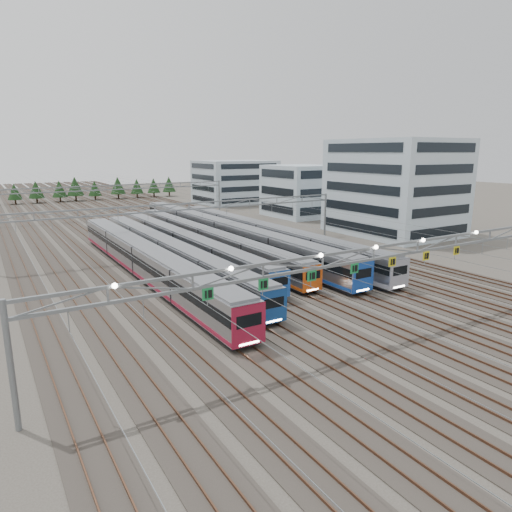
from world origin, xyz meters
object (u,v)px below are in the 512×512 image
gantry_mid (189,212)px  gantry_far (115,191)px  train_d (206,239)px  gantry_near (374,256)px  train_c (181,242)px  depot_bldg_north (235,182)px  train_e (222,232)px  train_f (264,235)px  depot_bldg_south (395,187)px  train_b (168,252)px  train_a (144,260)px  depot_bldg_mid (300,191)px

gantry_mid → gantry_far: 45.00m
train_d → gantry_near: (-2.30, -38.89, 5.06)m
train_c → depot_bldg_north: bearing=54.8°
train_d → train_e: train_e is taller
gantry_far → train_f: bearing=-77.2°
train_c → depot_bldg_south: 43.57m
gantry_mid → depot_bldg_south: depot_bldg_south is taller
gantry_far → depot_bldg_south: 64.73m
train_e → depot_bldg_south: bearing=-11.7°
gantry_mid → depot_bldg_south: 41.05m
train_f → depot_bldg_north: size_ratio=2.63×
train_f → gantry_mid: size_ratio=1.02×
train_d → depot_bldg_south: size_ratio=2.53×
gantry_far → gantry_mid: bearing=-90.0°
depot_bldg_south → depot_bldg_north: size_ratio=1.00×
gantry_far → depot_bldg_south: bearing=-51.1°
train_d → depot_bldg_south: depot_bldg_south is taller
train_b → depot_bldg_north: depot_bldg_north is taller
train_b → gantry_far: bearing=82.7°
train_a → depot_bldg_mid: size_ratio=3.32×
train_b → gantry_mid: size_ratio=0.95×
train_f → gantry_near: 37.64m
gantry_far → depot_bldg_mid: depot_bldg_mid is taller
train_a → depot_bldg_mid: 62.23m
train_c → depot_bldg_mid: size_ratio=3.42×
train_c → gantry_near: 38.65m
gantry_mid → depot_bldg_south: bearing=-7.5°
train_d → gantry_far: 46.49m
train_a → train_e: (18.00, 13.24, -0.01)m
train_b → train_e: train_e is taller
train_f → gantry_far: 50.97m
train_b → gantry_mid: (6.75, 8.00, 4.29)m
train_b → train_e: (13.50, 9.71, 0.19)m
train_a → train_b: bearing=38.1°
depot_bldg_south → depot_bldg_north: bearing=90.3°
train_b → train_c: 7.61m
depot_bldg_mid → gantry_far: bearing=152.0°
train_b → train_e: size_ratio=0.79×
train_e → train_f: (4.50, -6.25, -0.03)m
train_e → train_a: bearing=-143.7°
gantry_near → depot_bldg_south: size_ratio=2.56×
train_c → gantry_far: 47.12m
train_d → depot_bldg_mid: depot_bldg_mid is taller
train_f → gantry_far: gantry_far is taller
train_f → gantry_mid: (-11.25, 4.54, 4.13)m
train_d → gantry_far: gantry_far is taller
gantry_far → depot_bldg_mid: (39.79, -21.15, -0.14)m
gantry_near → depot_bldg_north: 106.34m
train_c → train_b: bearing=-126.2°
gantry_far → train_a: bearing=-101.3°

